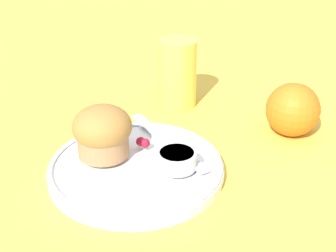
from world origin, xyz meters
TOP-DOWN VIEW (x-y plane):
  - ground_plane at (0.00, 0.00)m, footprint 3.00×3.00m
  - plate at (0.02, -0.02)m, footprint 0.24×0.24m
  - muffin at (-0.03, -0.02)m, footprint 0.08×0.08m
  - cream_ramekin at (0.07, 0.00)m, footprint 0.05×0.05m
  - berry_pair at (0.00, 0.02)m, footprint 0.03×0.01m
  - butter_knife at (0.03, 0.05)m, footprint 0.18×0.10m
  - orange_fruit at (0.16, 0.20)m, footprint 0.08×0.08m
  - juice_glass at (-0.05, 0.20)m, footprint 0.07×0.07m

SIDE VIEW (x-z plane):
  - ground_plane at x=0.00m, z-range 0.00..0.00m
  - plate at x=0.02m, z-range 0.00..0.02m
  - butter_knife at x=0.03m, z-range 0.02..0.02m
  - berry_pair at x=0.00m, z-range 0.02..0.03m
  - cream_ramekin at x=0.07m, z-range 0.02..0.04m
  - orange_fruit at x=0.16m, z-range 0.00..0.08m
  - muffin at x=-0.03m, z-range 0.02..0.09m
  - juice_glass at x=-0.05m, z-range 0.00..0.12m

